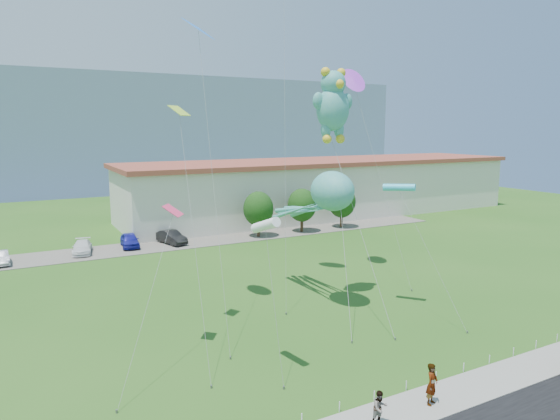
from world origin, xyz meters
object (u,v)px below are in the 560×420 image
object	(u,v)px
parked_car_black	(171,237)
teddy_bear_kite	(333,104)
parked_car_white	(82,247)
pedestrian_right	(380,408)
octopus_kite	(322,199)
pedestrian_left	(432,384)
parked_car_silver	(1,258)
parked_car_blue	(130,240)
warehouse	(325,187)

from	to	relation	value
parked_car_black	teddy_bear_kite	size ratio (longest dim) A/B	0.26
parked_car_black	teddy_bear_kite	distance (m)	27.91
parked_car_white	parked_car_black	size ratio (longest dim) A/B	0.98
pedestrian_right	octopus_kite	world-z (taller)	octopus_kite
pedestrian_left	parked_car_silver	xyz separation A→B (m)	(-17.96, 37.40, -0.42)
parked_car_black	teddy_bear_kite	bearing A→B (deg)	-93.16
pedestrian_left	teddy_bear_kite	world-z (taller)	teddy_bear_kite
teddy_bear_kite	pedestrian_left	bearing A→B (deg)	-105.58
parked_car_silver	octopus_kite	distance (m)	32.10
octopus_kite	teddy_bear_kite	size ratio (longest dim) A/B	0.74
pedestrian_right	parked_car_blue	distance (m)	38.94
pedestrian_left	pedestrian_right	world-z (taller)	pedestrian_left
warehouse	parked_car_white	xyz separation A→B (m)	(-35.58, -8.71, -3.43)
warehouse	pedestrian_left	world-z (taller)	warehouse
pedestrian_left	parked_car_black	size ratio (longest dim) A/B	0.44
pedestrian_left	octopus_kite	xyz separation A→B (m)	(3.16, 14.29, 6.65)
pedestrian_right	parked_car_silver	world-z (taller)	pedestrian_right
warehouse	pedestrian_left	distance (m)	53.21
warehouse	parked_car_silver	xyz separation A→B (m)	(-42.91, -9.51, -3.45)
teddy_bear_kite	parked_car_silver	bearing A→B (deg)	133.71
pedestrian_left	teddy_bear_kite	bearing A→B (deg)	50.81
parked_car_silver	teddy_bear_kite	size ratio (longest dim) A/B	0.22
warehouse	parked_car_white	bearing A→B (deg)	-166.24
warehouse	parked_car_black	bearing A→B (deg)	-161.51
parked_car_silver	parked_car_white	world-z (taller)	parked_car_white
teddy_bear_kite	parked_car_blue	bearing A→B (deg)	111.81
warehouse	pedestrian_left	xyz separation A→B (m)	(-24.95, -46.90, -3.03)
warehouse	parked_car_black	size ratio (longest dim) A/B	13.63
parked_car_white	octopus_kite	world-z (taller)	octopus_kite
warehouse	pedestrian_right	distance (m)	54.90
pedestrian_left	parked_car_white	xyz separation A→B (m)	(-10.63, 38.19, -0.40)
parked_car_blue	pedestrian_left	bearing A→B (deg)	-76.18
pedestrian_left	octopus_kite	world-z (taller)	octopus_kite
parked_car_white	parked_car_black	xyz separation A→B (m)	(9.36, -0.06, 0.10)
parked_car_silver	parked_car_white	xyz separation A→B (m)	(7.33, 0.80, 0.02)
parked_car_white	parked_car_black	bearing A→B (deg)	9.88
octopus_kite	parked_car_black	bearing A→B (deg)	100.53
pedestrian_right	parked_car_blue	bearing A→B (deg)	97.59
warehouse	octopus_kite	size ratio (longest dim) A/B	4.88
parked_car_white	teddy_bear_kite	size ratio (longest dim) A/B	0.26
parked_car_silver	parked_car_blue	xyz separation A→B (m)	(12.25, 1.33, 0.13)
parked_car_black	octopus_kite	xyz separation A→B (m)	(4.43, -23.85, 6.94)
pedestrian_left	parked_car_silver	bearing A→B (deg)	92.05
parked_car_silver	parked_car_blue	size ratio (longest dim) A/B	0.85
pedestrian_left	teddy_bear_kite	xyz separation A→B (m)	(4.02, 14.41, 13.42)
pedestrian_left	pedestrian_right	xyz separation A→B (m)	(-3.16, -0.14, -0.23)
pedestrian_left	parked_car_blue	xyz separation A→B (m)	(-5.72, 38.72, -0.29)
parked_car_white	teddy_bear_kite	world-z (taller)	teddy_bear_kite
pedestrian_right	teddy_bear_kite	size ratio (longest dim) A/B	0.09
pedestrian_left	parked_car_silver	world-z (taller)	pedestrian_left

